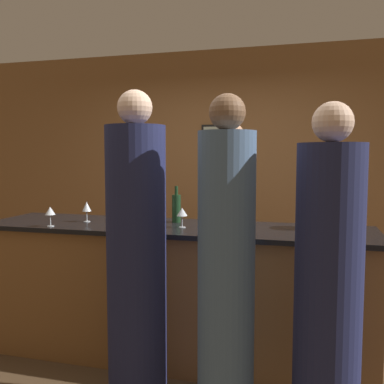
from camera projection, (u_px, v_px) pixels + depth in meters
name	position (u px, v px, depth m)	size (l,w,h in m)	color
ground_plane	(173.00, 356.00, 3.33)	(14.00, 14.00, 0.00)	#4C3823
back_wall	(224.00, 168.00, 5.14)	(8.00, 0.08, 2.80)	olive
bar_counter	(173.00, 291.00, 3.28)	(2.97, 0.73, 1.02)	brown
bartender	(231.00, 231.00, 3.91)	(0.33, 0.33, 1.84)	#4C6B93
guest_0	(226.00, 279.00, 2.32)	(0.31, 0.31, 1.88)	#4C6B93
guest_1	(137.00, 265.00, 2.55)	(0.36, 0.36, 1.93)	#1E234C
guest_2	(328.00, 294.00, 2.19)	(0.34, 0.34, 1.82)	#1E234C
wine_bottle_0	(158.00, 207.00, 3.48)	(0.08, 0.08, 0.29)	black
wine_bottle_1	(176.00, 208.00, 3.39)	(0.07, 0.07, 0.29)	#19381E
ice_bucket	(324.00, 214.00, 3.08)	(0.20, 0.20, 0.21)	silver
wine_glass_0	(87.00, 207.00, 3.41)	(0.07, 0.07, 0.16)	silver
wine_glass_1	(150.00, 208.00, 3.27)	(0.07, 0.07, 0.17)	silver
wine_glass_2	(182.00, 212.00, 3.14)	(0.08, 0.08, 0.15)	silver
wine_glass_3	(50.00, 211.00, 3.19)	(0.08, 0.08, 0.15)	silver
wine_glass_4	(249.00, 217.00, 2.77)	(0.08, 0.08, 0.17)	silver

